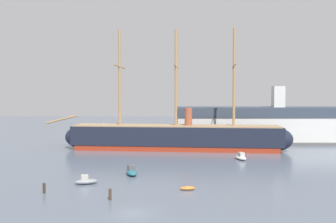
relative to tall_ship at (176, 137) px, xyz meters
name	(u,v)px	position (x,y,z in m)	size (l,w,h in m)	color
ground_plane	(133,213)	(-5.73, -49.97, -3.28)	(400.00, 400.00, 0.00)	slate
tall_ship	(176,137)	(0.00, 0.00, 0.00)	(62.56, 15.25, 30.10)	maroon
motorboat_foreground_left	(86,181)	(-14.38, -35.93, -2.77)	(3.71, 2.34, 1.45)	gray
dinghy_foreground_right	(188,188)	(1.10, -39.32, -3.02)	(2.30, 1.22, 0.52)	orange
motorboat_near_centre	(131,172)	(-8.06, -29.48, -2.70)	(2.70, 4.25, 1.66)	#236670
motorboat_alongside_stern	(241,157)	(13.57, -14.31, -2.71)	(2.62, 4.17, 1.63)	silver
dinghy_far_right	(275,149)	(24.82, -0.27, -2.99)	(2.64, 1.88, 0.57)	#B22D28
mooring_piling_nearest	(110,194)	(-9.26, -44.50, -2.54)	(0.39, 0.39, 1.48)	#423323
mooring_piling_left_pair	(44,188)	(-19.03, -41.19, -2.57)	(0.40, 0.40, 1.41)	#382B1E
dockside_warehouse_right	(270,125)	(27.90, 15.62, 1.83)	(59.89, 17.07, 16.37)	#565659
seagull_in_flight	(103,124)	(-13.39, -26.66, 5.27)	(0.41, 1.31, 0.14)	silver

